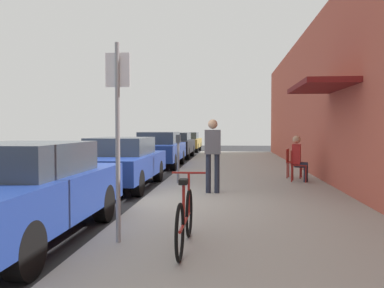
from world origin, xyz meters
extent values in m
plane|color=#2D2D30|center=(0.00, 0.00, 0.00)|extent=(60.00, 60.00, 0.00)
cube|color=#9E9B93|center=(2.25, 2.00, 0.06)|extent=(4.50, 32.00, 0.12)
cube|color=#BC5442|center=(4.65, 2.00, 2.53)|extent=(0.30, 32.00, 5.07)
cube|color=maroon|center=(3.95, 1.45, 2.60)|extent=(1.10, 2.80, 0.12)
cube|color=navy|center=(-1.10, -2.94, 0.63)|extent=(1.80, 4.40, 0.63)
cube|color=#333D47|center=(-1.10, -2.79, 1.18)|extent=(1.48, 2.11, 0.46)
cylinder|color=black|center=(-0.31, -1.57, 0.32)|extent=(0.22, 0.64, 0.64)
cylinder|color=black|center=(-1.89, -1.57, 0.32)|extent=(0.22, 0.64, 0.64)
cylinder|color=black|center=(-0.31, -4.30, 0.32)|extent=(0.22, 0.64, 0.64)
cube|color=navy|center=(-1.10, 2.38, 0.61)|extent=(1.80, 4.40, 0.58)
cube|color=#333D47|center=(-1.10, 2.53, 1.13)|extent=(1.48, 2.11, 0.46)
cylinder|color=black|center=(-0.31, 3.75, 0.32)|extent=(0.22, 0.64, 0.64)
cylinder|color=black|center=(-1.89, 3.75, 0.32)|extent=(0.22, 0.64, 0.64)
cylinder|color=black|center=(-0.31, 1.02, 0.32)|extent=(0.22, 0.64, 0.64)
cylinder|color=black|center=(-1.89, 1.02, 0.32)|extent=(0.22, 0.64, 0.64)
cube|color=navy|center=(-1.10, 8.43, 0.65)|extent=(1.80, 4.40, 0.65)
cube|color=#333D47|center=(-1.10, 8.58, 1.22)|extent=(1.48, 2.11, 0.49)
cylinder|color=black|center=(-0.31, 9.79, 0.32)|extent=(0.22, 0.64, 0.64)
cylinder|color=black|center=(-1.89, 9.79, 0.32)|extent=(0.22, 0.64, 0.64)
cylinder|color=black|center=(-0.31, 7.07, 0.32)|extent=(0.22, 0.64, 0.64)
cylinder|color=black|center=(-1.89, 7.07, 0.32)|extent=(0.22, 0.64, 0.64)
cube|color=black|center=(-1.10, 13.68, 0.64)|extent=(1.80, 4.40, 0.65)
cube|color=#333D47|center=(-1.10, 13.83, 1.17)|extent=(1.48, 2.11, 0.41)
cylinder|color=black|center=(-0.31, 15.05, 0.32)|extent=(0.22, 0.64, 0.64)
cylinder|color=black|center=(-1.89, 15.05, 0.32)|extent=(0.22, 0.64, 0.64)
cylinder|color=black|center=(-0.31, 12.32, 0.32)|extent=(0.22, 0.64, 0.64)
cylinder|color=black|center=(-1.89, 12.32, 0.32)|extent=(0.22, 0.64, 0.64)
cube|color=#A58433|center=(-1.10, 19.64, 0.61)|extent=(1.80, 4.40, 0.57)
cube|color=#333D47|center=(-1.10, 19.79, 1.12)|extent=(1.48, 2.11, 0.45)
cylinder|color=black|center=(-0.31, 21.01, 0.32)|extent=(0.22, 0.64, 0.64)
cylinder|color=black|center=(-1.89, 21.01, 0.32)|extent=(0.22, 0.64, 0.64)
cylinder|color=black|center=(-0.31, 18.28, 0.32)|extent=(0.22, 0.64, 0.64)
cylinder|color=black|center=(-1.89, 18.28, 0.32)|extent=(0.22, 0.64, 0.64)
cylinder|color=slate|center=(0.45, 2.66, 0.67)|extent=(0.07, 0.07, 1.10)
cube|color=#383D42|center=(0.45, 2.66, 1.33)|extent=(0.12, 0.10, 0.22)
cylinder|color=gray|center=(0.40, -3.19, 1.42)|extent=(0.06, 0.06, 2.60)
cube|color=white|center=(0.40, -3.17, 2.37)|extent=(0.32, 0.02, 0.44)
torus|color=black|center=(1.30, -2.85, 0.45)|extent=(0.04, 0.66, 0.66)
torus|color=black|center=(1.30, -3.90, 0.45)|extent=(0.04, 0.66, 0.66)
cylinder|color=maroon|center=(1.30, -3.38, 0.45)|extent=(0.04, 1.05, 0.04)
cylinder|color=maroon|center=(1.30, -3.53, 0.70)|extent=(0.04, 0.04, 0.50)
cube|color=black|center=(1.30, -3.53, 0.97)|extent=(0.10, 0.20, 0.06)
cylinder|color=maroon|center=(1.30, -2.90, 0.73)|extent=(0.03, 0.03, 0.56)
cylinder|color=maroon|center=(1.30, -2.90, 1.01)|extent=(0.46, 0.03, 0.03)
cylinder|color=maroon|center=(4.03, 3.38, 0.34)|extent=(0.04, 0.04, 0.45)
cylinder|color=maroon|center=(3.95, 3.02, 0.34)|extent=(0.04, 0.04, 0.45)
cylinder|color=maroon|center=(3.66, 3.47, 0.34)|extent=(0.04, 0.04, 0.45)
cylinder|color=maroon|center=(3.58, 3.10, 0.34)|extent=(0.04, 0.04, 0.45)
cube|color=maroon|center=(3.81, 3.24, 0.59)|extent=(0.53, 0.53, 0.03)
cube|color=maroon|center=(3.61, 3.29, 0.79)|extent=(0.13, 0.43, 0.40)
cylinder|color=#232838|center=(4.00, 3.30, 0.35)|extent=(0.11, 0.11, 0.47)
cylinder|color=#232838|center=(3.88, 3.33, 0.59)|extent=(0.38, 0.22, 0.14)
cylinder|color=#232838|center=(3.96, 3.11, 0.35)|extent=(0.11, 0.11, 0.47)
cylinder|color=#232838|center=(3.83, 3.14, 0.59)|extent=(0.38, 0.22, 0.14)
cube|color=#B22626|center=(3.73, 3.26, 0.89)|extent=(0.30, 0.40, 0.56)
sphere|color=tan|center=(3.73, 3.26, 1.30)|extent=(0.22, 0.22, 0.22)
cylinder|color=maroon|center=(4.04, 4.22, 0.34)|extent=(0.04, 0.04, 0.45)
cylinder|color=maroon|center=(3.94, 3.86, 0.34)|extent=(0.04, 0.04, 0.45)
cylinder|color=maroon|center=(3.67, 4.33, 0.34)|extent=(0.04, 0.04, 0.45)
cylinder|color=maroon|center=(3.57, 3.96, 0.34)|extent=(0.04, 0.04, 0.45)
cube|color=maroon|center=(3.81, 4.09, 0.59)|extent=(0.54, 0.54, 0.03)
cube|color=maroon|center=(3.61, 4.15, 0.79)|extent=(0.15, 0.43, 0.40)
cylinder|color=#232838|center=(1.37, 0.99, 0.57)|extent=(0.12, 0.12, 0.90)
cylinder|color=#232838|center=(1.57, 0.99, 0.57)|extent=(0.12, 0.12, 0.90)
cube|color=#595960|center=(1.47, 0.99, 1.30)|extent=(0.36, 0.22, 0.56)
sphere|color=tan|center=(1.47, 0.99, 1.71)|extent=(0.22, 0.22, 0.22)
camera|label=1|loc=(1.85, -8.37, 1.61)|focal=38.06mm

